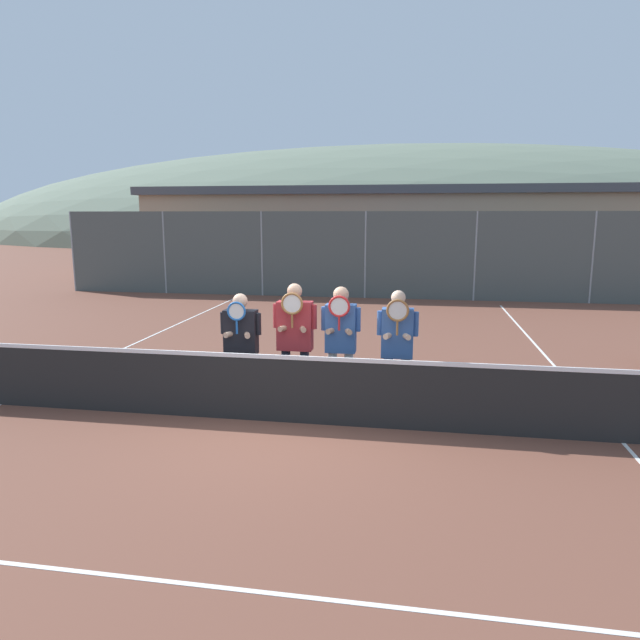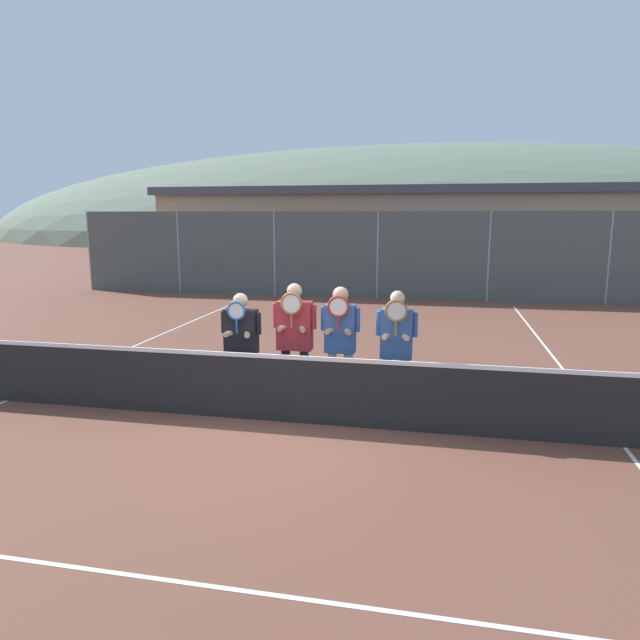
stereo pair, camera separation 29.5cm
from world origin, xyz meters
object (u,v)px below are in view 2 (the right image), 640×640
object	(u,v)px
car_center	(455,267)
car_right_of_center	(595,271)
car_left_of_center	(325,266)
player_center_right	(340,338)
player_center_left	(295,335)
car_far_left	(204,263)
player_leftmost	(241,340)
player_rightmost	(396,345)

from	to	relation	value
car_center	car_right_of_center	world-z (taller)	car_center
car_left_of_center	car_center	distance (m)	4.80
player_center_right	car_center	xyz separation A→B (m)	(1.89, 13.61, -0.18)
car_left_of_center	car_center	size ratio (longest dim) A/B	1.02
car_right_of_center	car_left_of_center	bearing A→B (deg)	179.76
player_center_left	car_far_left	size ratio (longest dim) A/B	0.42
player_center_left	player_leftmost	bearing A→B (deg)	-174.55
player_center_right	player_rightmost	world-z (taller)	player_center_right
player_center_right	car_far_left	world-z (taller)	player_center_right
car_far_left	car_left_of_center	xyz separation A→B (m)	(4.84, 0.01, -0.02)
player_center_right	player_leftmost	bearing A→B (deg)	-174.99
player_center_left	car_center	distance (m)	13.90
car_left_of_center	car_far_left	bearing A→B (deg)	-179.82
player_rightmost	car_far_left	distance (m)	15.93
player_center_left	player_rightmost	bearing A→B (deg)	-3.58
car_left_of_center	player_leftmost	bearing A→B (deg)	-83.75
player_center_left	player_center_right	bearing A→B (deg)	4.48
player_rightmost	car_center	xyz separation A→B (m)	(1.09, 13.76, -0.15)
car_far_left	car_right_of_center	bearing A→B (deg)	-0.10
player_leftmost	player_rightmost	distance (m)	2.23
player_center_left	car_center	xyz separation A→B (m)	(2.54, 13.67, -0.21)
player_center_left	car_left_of_center	bearing A→B (deg)	99.55
car_right_of_center	car_far_left	bearing A→B (deg)	179.90
player_center_right	player_rightmost	bearing A→B (deg)	-10.05
car_far_left	car_right_of_center	distance (m)	14.30
player_center_left	car_center	bearing A→B (deg)	79.46
car_far_left	car_center	bearing A→B (deg)	1.85
player_leftmost	car_right_of_center	xyz separation A→B (m)	(7.99, 13.40, -0.12)
player_center_left	car_right_of_center	distance (m)	15.16
player_center_right	car_center	distance (m)	13.75
player_leftmost	car_left_of_center	xyz separation A→B (m)	(-1.47, 13.44, -0.12)
player_center_right	car_right_of_center	distance (m)	14.81
player_leftmost	car_far_left	world-z (taller)	car_far_left
player_center_right	car_left_of_center	xyz separation A→B (m)	(-2.90, 13.32, -0.18)
car_right_of_center	player_center_left	bearing A→B (deg)	-118.40
player_leftmost	car_left_of_center	world-z (taller)	car_left_of_center
player_rightmost	car_center	bearing A→B (deg)	85.46
player_leftmost	car_far_left	distance (m)	14.84
player_rightmost	player_leftmost	bearing A→B (deg)	179.57
car_left_of_center	player_center_left	bearing A→B (deg)	-80.45
player_center_right	car_center	world-z (taller)	player_center_right
player_center_left	player_rightmost	xyz separation A→B (m)	(1.45, -0.09, -0.05)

